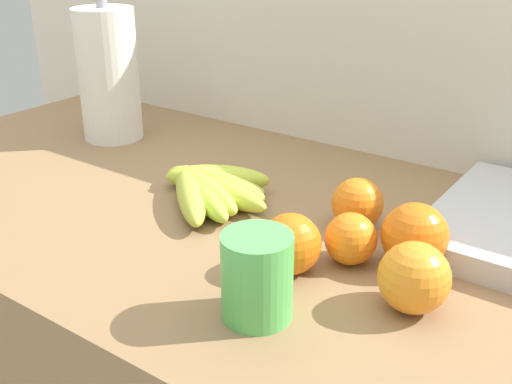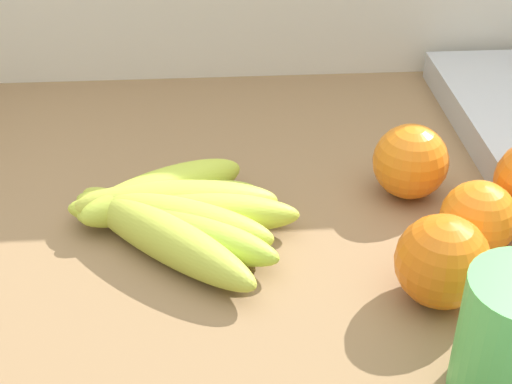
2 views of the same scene
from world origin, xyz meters
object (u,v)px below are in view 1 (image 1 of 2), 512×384
at_px(banana_bunch, 208,187).
at_px(mug, 257,277).
at_px(orange_center, 414,278).
at_px(orange_far_right, 351,239).
at_px(orange_back_right, 416,235).
at_px(orange_back_left, 357,204).
at_px(orange_right, 290,244).
at_px(paper_towel_roll, 108,75).

xyz_separation_m(banana_bunch, mug, (0.23, -0.20, 0.03)).
bearing_deg(orange_center, mug, -140.52).
relative_size(orange_far_right, mug, 0.67).
xyz_separation_m(orange_back_right, orange_far_right, (-0.07, -0.04, -0.01)).
xyz_separation_m(banana_bunch, orange_far_right, (0.26, -0.04, 0.01)).
height_order(orange_back_left, mug, mug).
xyz_separation_m(orange_back_right, mug, (-0.10, -0.20, 0.01)).
bearing_deg(banana_bunch, orange_back_left, 12.33).
height_order(orange_far_right, mug, mug).
bearing_deg(orange_back_right, orange_right, -138.38).
height_order(banana_bunch, paper_towel_roll, paper_towel_roll).
relative_size(banana_bunch, orange_back_left, 2.96).
relative_size(orange_back_left, orange_center, 0.91).
bearing_deg(banana_bunch, orange_far_right, -8.94).
relative_size(orange_far_right, orange_right, 0.87).
bearing_deg(orange_back_right, banana_bunch, -179.94).
relative_size(orange_back_right, orange_back_left, 1.14).
bearing_deg(paper_towel_roll, orange_center, -16.98).
bearing_deg(mug, orange_far_right, 79.84).
bearing_deg(orange_back_left, orange_right, -94.45).
relative_size(orange_far_right, paper_towel_roll, 0.24).
bearing_deg(orange_back_left, orange_far_right, -67.79).
height_order(banana_bunch, orange_far_right, orange_far_right).
height_order(orange_far_right, orange_back_left, orange_back_left).
bearing_deg(mug, orange_center, 39.48).
bearing_deg(orange_center, banana_bunch, 165.74).
xyz_separation_m(orange_center, mug, (-0.13, -0.11, 0.01)).
bearing_deg(mug, paper_towel_roll, 150.55).
bearing_deg(orange_right, banana_bunch, 154.35).
height_order(orange_right, mug, mug).
height_order(orange_back_right, orange_far_right, orange_back_right).
bearing_deg(orange_back_right, orange_back_left, 154.80).
distance_m(orange_far_right, orange_right, 0.08).
relative_size(orange_far_right, orange_center, 0.82).
distance_m(banana_bunch, mug, 0.31).
bearing_deg(orange_right, orange_back_left, 85.55).
xyz_separation_m(orange_right, orange_center, (0.15, 0.01, 0.00)).
bearing_deg(banana_bunch, paper_towel_roll, 160.16).
bearing_deg(orange_right, orange_center, 3.73).
height_order(orange_far_right, orange_right, orange_right).
bearing_deg(orange_center, orange_back_right, 110.86).
bearing_deg(orange_back_right, mug, -115.43).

